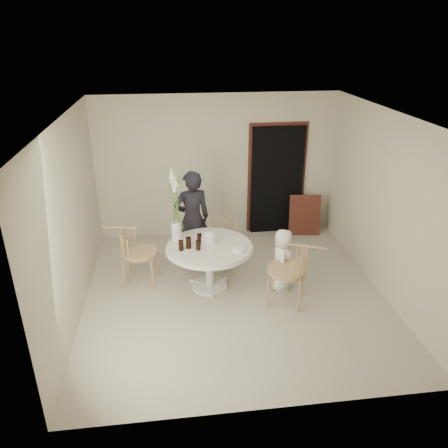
{
  "coord_description": "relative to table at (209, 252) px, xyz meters",
  "views": [
    {
      "loc": [
        -0.88,
        -5.62,
        3.75
      ],
      "look_at": [
        -0.12,
        0.3,
        1.05
      ],
      "focal_mm": 35.0,
      "sensor_mm": 36.0,
      "label": 1
    }
  ],
  "objects": [
    {
      "name": "girl",
      "position": [
        -0.21,
        0.81,
        0.22
      ],
      "size": [
        0.67,
        0.51,
        1.67
      ],
      "primitive_type": "imported",
      "rotation": [
        0.0,
        0.0,
        3.34
      ],
      "color": "black",
      "rests_on": "ground"
    },
    {
      "name": "cola_tumbler_a",
      "position": [
        -0.31,
        -0.04,
        0.2
      ],
      "size": [
        0.09,
        0.09,
        0.17
      ],
      "primitive_type": "cylinder",
      "rotation": [
        0.0,
        0.0,
        0.09
      ],
      "color": "black",
      "rests_on": "table"
    },
    {
      "name": "chair_right",
      "position": [
        1.2,
        -0.6,
        0.02
      ],
      "size": [
        0.71,
        0.68,
        0.98
      ],
      "rotation": [
        0.0,
        0.0,
        -1.97
      ],
      "color": "tan",
      "rests_on": "ground"
    },
    {
      "name": "cola_tumbler_d",
      "position": [
        -0.14,
        0.09,
        0.19
      ],
      "size": [
        0.08,
        0.08,
        0.16
      ],
      "primitive_type": "cylinder",
      "rotation": [
        0.0,
        0.0,
        -0.07
      ],
      "color": "black",
      "rests_on": "table"
    },
    {
      "name": "birthday_cake",
      "position": [
        -0.0,
        0.11,
        0.17
      ],
      "size": [
        0.24,
        0.24,
        0.17
      ],
      "rotation": [
        0.0,
        0.0,
        -0.13
      ],
      "color": "white",
      "rests_on": "table"
    },
    {
      "name": "flower_vase",
      "position": [
        -0.48,
        0.27,
        0.64
      ],
      "size": [
        0.16,
        0.16,
        1.19
      ],
      "rotation": [
        0.0,
        0.0,
        -0.3
      ],
      "color": "silver",
      "rests_on": "table"
    },
    {
      "name": "picture_frame",
      "position": [
        2.03,
        1.7,
        -0.22
      ],
      "size": [
        0.62,
        0.26,
        0.8
      ],
      "primitive_type": "cube",
      "rotation": [
        -0.17,
        0.0,
        -0.13
      ],
      "color": "#54291D",
      "rests_on": "ground"
    },
    {
      "name": "ground",
      "position": [
        0.35,
        -0.25,
        -0.62
      ],
      "size": [
        4.5,
        4.5,
        0.0
      ],
      "primitive_type": "plane",
      "color": "beige",
      "rests_on": "ground"
    },
    {
      "name": "cola_tumbler_c",
      "position": [
        -0.43,
        -0.1,
        0.19
      ],
      "size": [
        0.08,
        0.08,
        0.16
      ],
      "primitive_type": "cylinder",
      "rotation": [
        0.0,
        0.0,
        -0.03
      ],
      "color": "black",
      "rests_on": "table"
    },
    {
      "name": "cola_tumbler_b",
      "position": [
        -0.17,
        -0.12,
        0.19
      ],
      "size": [
        0.07,
        0.07,
        0.15
      ],
      "primitive_type": "cylinder",
      "rotation": [
        0.0,
        0.0,
        0.08
      ],
      "color": "black",
      "rests_on": "table"
    },
    {
      "name": "table",
      "position": [
        0.0,
        0.0,
        0.0
      ],
      "size": [
        1.33,
        1.33,
        0.73
      ],
      "color": "silver",
      "rests_on": "ground"
    },
    {
      "name": "boy",
      "position": [
        1.1,
        -0.18,
        -0.11
      ],
      "size": [
        0.42,
        0.55,
        1.0
      ],
      "primitive_type": "imported",
      "rotation": [
        0.0,
        0.0,
        1.35
      ],
      "color": "white",
      "rests_on": "ground"
    },
    {
      "name": "chair_left",
      "position": [
        -1.2,
        0.32,
        0.01
      ],
      "size": [
        0.64,
        0.6,
        0.98
      ],
      "rotation": [
        0.0,
        0.0,
        1.39
      ],
      "color": "tan",
      "rests_on": "ground"
    },
    {
      "name": "door_trim",
      "position": [
        1.5,
        1.98,
        0.49
      ],
      "size": [
        1.12,
        0.03,
        2.22
      ],
      "primitive_type": "cube",
      "color": "#54291D",
      "rests_on": "ground"
    },
    {
      "name": "doorway",
      "position": [
        1.5,
        1.94,
        0.43
      ],
      "size": [
        1.0,
        0.1,
        2.1
      ],
      "primitive_type": "cube",
      "color": "black",
      "rests_on": "ground"
    },
    {
      "name": "plate_stack",
      "position": [
        0.42,
        -0.23,
        0.14
      ],
      "size": [
        0.24,
        0.24,
        0.05
      ],
      "primitive_type": "cylinder",
      "rotation": [
        0.0,
        0.0,
        -0.21
      ],
      "color": "white",
      "rests_on": "table"
    },
    {
      "name": "chair_far",
      "position": [
        0.33,
        0.81,
        -0.05
      ],
      "size": [
        0.61,
        0.63,
        0.88
      ],
      "rotation": [
        0.0,
        0.0,
        -0.4
      ],
      "color": "tan",
      "rests_on": "ground"
    },
    {
      "name": "room_shell",
      "position": [
        0.35,
        -0.25,
        1.0
      ],
      "size": [
        4.5,
        4.5,
        4.5
      ],
      "color": "silver",
      "rests_on": "ground"
    }
  ]
}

